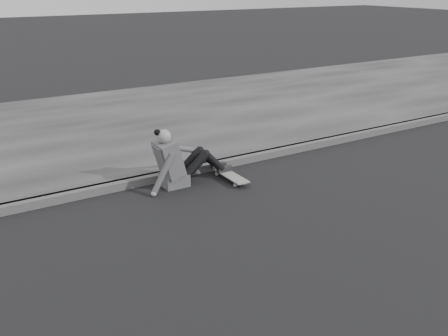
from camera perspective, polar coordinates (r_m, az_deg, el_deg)
name	(u,v)px	position (r m, az deg, el deg)	size (l,w,h in m)	color
ground	(439,199)	(7.43, 23.32, -3.23)	(80.00, 80.00, 0.00)	black
curb	(314,144)	(9.00, 10.23, 2.67)	(24.00, 0.16, 0.12)	#4B4B4B
sidewalk	(225,109)	(11.34, 0.16, 6.76)	(24.00, 6.00, 0.12)	#373737
skateboard	(230,176)	(7.42, 0.70, -0.87)	(0.20, 0.78, 0.09)	#A5A5A0
seated_woman	(178,161)	(7.19, -5.31, 0.78)	(1.38, 0.46, 0.88)	#4D4D4F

